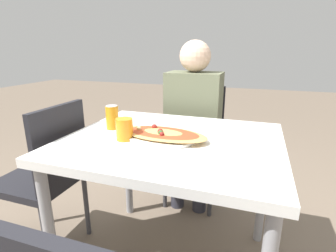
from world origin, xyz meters
TOP-DOWN VIEW (x-y plane):
  - dining_table at (0.00, 0.00)m, footprint 1.01×0.86m
  - chair_far_seated at (-0.05, 0.76)m, footprint 0.40×0.40m
  - chair_side_left at (-0.69, -0.10)m, footprint 0.40×0.40m
  - person_seated at (-0.05, 0.65)m, footprint 0.38×0.27m
  - pizza_main at (-0.04, -0.02)m, footprint 0.45×0.32m
  - soda_can at (-0.35, 0.04)m, footprint 0.07×0.07m
  - drink_glass at (-0.20, -0.09)m, footprint 0.08×0.08m

SIDE VIEW (x-z plane):
  - chair_far_seated at x=-0.05m, z-range 0.06..0.95m
  - chair_side_left at x=-0.69m, z-range 0.06..0.95m
  - dining_table at x=0.00m, z-range 0.29..1.05m
  - person_seated at x=-0.05m, z-range 0.11..1.33m
  - pizza_main at x=-0.04m, z-range 0.75..0.80m
  - drink_glass at x=-0.20m, z-range 0.75..0.86m
  - soda_can at x=-0.35m, z-range 0.75..0.88m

